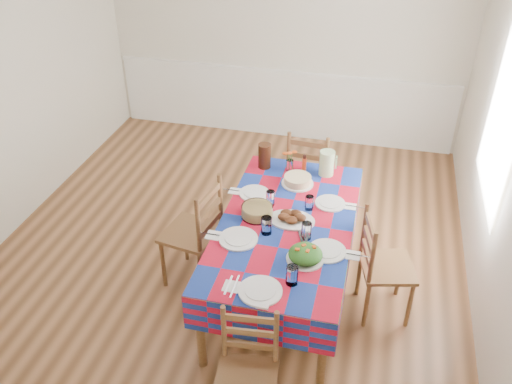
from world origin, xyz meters
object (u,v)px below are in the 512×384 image
at_px(chair_left, 196,234).
at_px(dining_table, 286,231).
at_px(chair_near, 247,374).
at_px(tea_pitcher, 264,156).
at_px(chair_far, 309,173).
at_px(chair_right, 382,267).
at_px(meat_platter, 292,218).
at_px(green_pitcher, 327,163).

bearing_deg(chair_left, dining_table, 100.30).
bearing_deg(chair_near, tea_pitcher, 94.17).
bearing_deg(tea_pitcher, chair_far, 50.15).
xyz_separation_m(chair_near, chair_right, (0.81, 1.26, 0.03)).
distance_m(tea_pitcher, chair_right, 1.50).
bearing_deg(chair_left, meat_platter, 102.20).
distance_m(meat_platter, tea_pitcher, 0.89).
bearing_deg(dining_table, chair_right, -0.78).
bearing_deg(green_pitcher, meat_platter, -102.41).
bearing_deg(chair_right, chair_left, 75.95).
relative_size(meat_platter, chair_right, 0.39).
relative_size(green_pitcher, chair_right, 0.24).
xyz_separation_m(meat_platter, chair_left, (-0.83, -0.04, -0.29)).
distance_m(green_pitcher, chair_right, 1.11).
bearing_deg(meat_platter, chair_far, 91.71).
bearing_deg(dining_table, tea_pitcher, 114.90).
xyz_separation_m(dining_table, chair_near, (-0.00, -1.27, -0.24)).
bearing_deg(chair_right, chair_far, 18.35).
relative_size(chair_far, chair_right, 1.03).
relative_size(dining_table, chair_right, 2.05).
bearing_deg(chair_left, chair_right, 99.62).
relative_size(tea_pitcher, chair_near, 0.26).
distance_m(chair_near, chair_far, 2.54).
bearing_deg(tea_pitcher, meat_platter, -62.41).
height_order(tea_pitcher, chair_right, tea_pitcher).
height_order(dining_table, chair_right, chair_right).
bearing_deg(chair_far, chair_near, 94.62).
distance_m(dining_table, green_pitcher, 0.88).
bearing_deg(green_pitcher, chair_far, 115.74).
relative_size(dining_table, chair_far, 1.99).
xyz_separation_m(green_pitcher, tea_pitcher, (-0.59, -0.01, 0.00)).
bearing_deg(dining_table, chair_near, -90.20).
xyz_separation_m(meat_platter, chair_right, (0.77, -0.04, -0.33)).
height_order(tea_pitcher, chair_far, tea_pitcher).
distance_m(tea_pitcher, chair_left, 1.00).
distance_m(chair_near, chair_left, 1.49).
bearing_deg(chair_near, meat_platter, 82.34).
bearing_deg(chair_left, chair_far, 157.73).
bearing_deg(tea_pitcher, chair_left, -117.02).
height_order(meat_platter, green_pitcher, green_pitcher).
relative_size(meat_platter, tea_pitcher, 1.60).
bearing_deg(meat_platter, chair_left, -177.51).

